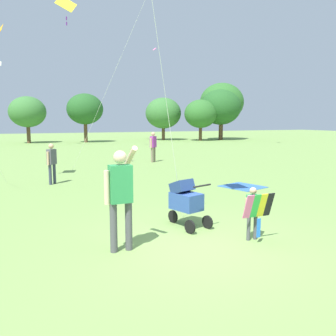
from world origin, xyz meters
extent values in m
plane|color=#75994C|center=(0.00, 0.00, 0.00)|extent=(120.00, 120.00, 0.00)
cylinder|color=brown|center=(-1.80, 32.33, 0.83)|extent=(0.36, 0.36, 1.65)
ellipsoid|color=#387033|center=(-1.80, 32.33, 3.08)|extent=(3.56, 3.20, 3.02)
cylinder|color=brown|center=(3.65, 31.42, 0.96)|extent=(0.36, 0.36, 1.92)
ellipsoid|color=#235623|center=(3.65, 31.42, 3.39)|extent=(3.68, 3.31, 3.12)
cylinder|color=brown|center=(12.61, 32.24, 0.71)|extent=(0.36, 0.36, 1.42)
ellipsoid|color=#387033|center=(12.61, 32.24, 3.06)|extent=(4.10, 3.69, 3.49)
cylinder|color=brown|center=(15.90, 29.42, 0.75)|extent=(0.36, 0.36, 1.50)
ellipsoid|color=#2D6628|center=(15.90, 29.42, 2.96)|extent=(3.66, 3.30, 3.11)
cylinder|color=brown|center=(18.65, 29.74, 0.93)|extent=(0.36, 0.36, 1.86)
ellipsoid|color=#235623|center=(18.65, 29.74, 3.76)|extent=(4.75, 4.27, 4.04)
cylinder|color=brown|center=(19.39, 30.72, 1.12)|extent=(0.36, 0.36, 2.24)
ellipsoid|color=#2D6628|center=(19.39, 30.72, 4.34)|extent=(5.24, 4.71, 4.45)
cylinder|color=#4C4C51|center=(1.14, -0.09, 0.25)|extent=(0.07, 0.07, 0.50)
cylinder|color=#4C4C51|center=(0.98, -0.09, 0.25)|extent=(0.07, 0.07, 0.50)
cube|color=#2D8C4C|center=(1.06, -0.09, 0.69)|extent=(0.22, 0.14, 0.38)
cylinder|color=tan|center=(1.20, -0.09, 0.66)|extent=(0.05, 0.05, 0.33)
cylinder|color=tan|center=(0.92, -0.09, 0.66)|extent=(0.05, 0.05, 0.33)
sphere|color=tan|center=(1.06, -0.09, 0.95)|extent=(0.13, 0.13, 0.13)
cube|color=black|center=(1.28, -0.27, 0.71)|extent=(0.15, 0.16, 0.46)
cube|color=yellow|center=(1.13, -0.27, 0.71)|extent=(0.15, 0.16, 0.46)
cube|color=green|center=(0.98, -0.27, 0.71)|extent=(0.15, 0.16, 0.46)
cube|color=pink|center=(0.83, -0.27, 0.71)|extent=(0.15, 0.16, 0.46)
cube|color=blue|center=(1.06, -0.29, 0.29)|extent=(0.08, 0.01, 0.36)
cylinder|color=#4C4C51|center=(-1.52, 0.33, 0.43)|extent=(0.13, 0.13, 0.87)
cylinder|color=#4C4C51|center=(-1.25, 0.33, 0.43)|extent=(0.13, 0.13, 0.87)
cube|color=#2D8C4C|center=(-1.39, 0.33, 1.19)|extent=(0.38, 0.24, 0.65)
cylinder|color=beige|center=(-1.62, 0.33, 1.15)|extent=(0.09, 0.09, 0.58)
cylinder|color=beige|center=(-1.15, 0.48, 1.64)|extent=(0.10, 0.53, 0.41)
sphere|color=beige|center=(-1.39, 0.33, 1.65)|extent=(0.22, 0.22, 0.22)
cylinder|color=black|center=(0.14, 1.55, 0.14)|extent=(0.12, 0.28, 0.28)
cylinder|color=black|center=(0.14, 0.71, 0.14)|extent=(0.12, 0.28, 0.28)
cylinder|color=black|center=(0.63, 0.87, 0.14)|extent=(0.12, 0.28, 0.28)
cube|color=#2D4C93|center=(0.27, 1.15, 0.56)|extent=(0.62, 0.74, 0.36)
cube|color=navy|center=(0.23, 1.27, 0.86)|extent=(0.52, 0.52, 0.35)
cylinder|color=black|center=(0.41, 0.71, 0.96)|extent=(0.47, 0.18, 0.04)
cylinder|color=silver|center=(-0.31, 1.16, 3.45)|extent=(1.67, 1.38, 6.90)
cube|color=yellow|center=(-0.76, 10.62, 7.11)|extent=(0.96, 0.47, 0.79)
cube|color=purple|center=(-0.76, 10.60, 6.52)|extent=(0.07, 0.07, 0.14)
cube|color=purple|center=(-0.76, 10.58, 6.30)|extent=(0.06, 0.07, 0.14)
cylinder|color=silver|center=(0.49, 8.96, 3.46)|extent=(2.51, 3.34, 6.93)
cube|color=white|center=(-3.35, 8.57, 4.23)|extent=(0.08, 0.07, 0.14)
cube|color=pink|center=(9.74, 27.50, 9.05)|extent=(0.31, 0.36, 0.30)
cylinder|color=#7F705B|center=(3.75, 12.44, 0.40)|extent=(0.12, 0.12, 0.80)
cylinder|color=#7F705B|center=(3.95, 12.59, 0.40)|extent=(0.12, 0.12, 0.80)
cube|color=purple|center=(3.85, 12.51, 1.10)|extent=(0.41, 0.39, 0.60)
cylinder|color=tan|center=(3.68, 12.38, 1.06)|extent=(0.09, 0.09, 0.54)
cylinder|color=tan|center=(4.02, 12.65, 1.06)|extent=(0.09, 0.09, 0.54)
sphere|color=tan|center=(3.85, 12.51, 1.53)|extent=(0.21, 0.21, 0.21)
cylinder|color=#33384C|center=(-1.94, 7.55, 0.36)|extent=(0.10, 0.10, 0.71)
cylinder|color=#33384C|center=(-1.78, 7.71, 0.36)|extent=(0.10, 0.10, 0.71)
cube|color=#4C4C56|center=(-1.86, 7.63, 0.98)|extent=(0.36, 0.36, 0.54)
cylinder|color=tan|center=(-1.99, 7.49, 0.94)|extent=(0.08, 0.08, 0.48)
cylinder|color=tan|center=(-1.72, 7.77, 0.94)|extent=(0.08, 0.08, 0.48)
sphere|color=tan|center=(-1.86, 7.63, 1.36)|extent=(0.18, 0.18, 0.18)
cube|color=#3366B2|center=(4.08, 4.51, 0.01)|extent=(1.51, 1.58, 0.02)
camera|label=1|loc=(-2.99, -5.46, 2.27)|focal=37.93mm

